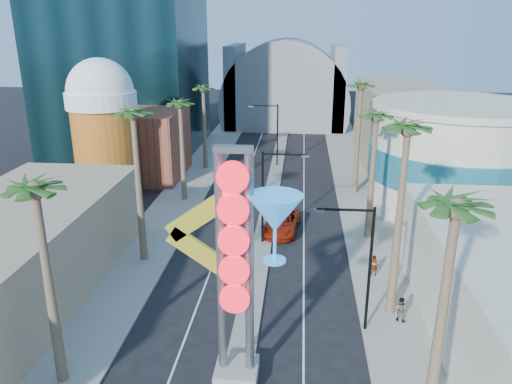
% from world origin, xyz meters
% --- Properties ---
extents(sidewalk_west, '(5.00, 100.00, 0.15)m').
position_xyz_m(sidewalk_west, '(-9.50, 35.00, 0.07)').
color(sidewalk_west, gray).
rests_on(sidewalk_west, ground).
extents(sidewalk_east, '(5.00, 100.00, 0.15)m').
position_xyz_m(sidewalk_east, '(9.50, 35.00, 0.07)').
color(sidewalk_east, gray).
rests_on(sidewalk_east, ground).
extents(median, '(1.60, 84.00, 0.15)m').
position_xyz_m(median, '(0.00, 38.00, 0.07)').
color(median, gray).
rests_on(median, ground).
extents(brick_filler_west, '(10.00, 10.00, 8.00)m').
position_xyz_m(brick_filler_west, '(-16.00, 38.00, 4.00)').
color(brick_filler_west, brown).
rests_on(brick_filler_west, ground).
extents(filler_east, '(10.00, 20.00, 10.00)m').
position_xyz_m(filler_east, '(16.00, 48.00, 5.00)').
color(filler_east, '#9F8866').
rests_on(filler_east, ground).
extents(beer_mug, '(7.00, 7.00, 14.50)m').
position_xyz_m(beer_mug, '(-17.00, 30.00, 7.84)').
color(beer_mug, '#B25717').
rests_on(beer_mug, ground).
extents(turquoise_building, '(16.60, 16.60, 10.60)m').
position_xyz_m(turquoise_building, '(18.00, 30.00, 5.25)').
color(turquoise_building, beige).
rests_on(turquoise_building, ground).
extents(canopy, '(22.00, 16.00, 22.00)m').
position_xyz_m(canopy, '(0.00, 72.00, 4.31)').
color(canopy, slate).
rests_on(canopy, ground).
extents(neon_sign, '(6.53, 2.60, 12.55)m').
position_xyz_m(neon_sign, '(0.82, 2.96, 7.31)').
color(neon_sign, gray).
rests_on(neon_sign, ground).
extents(streetlight_0, '(3.79, 0.25, 8.00)m').
position_xyz_m(streetlight_0, '(0.55, 20.00, 4.88)').
color(streetlight_0, black).
rests_on(streetlight_0, ground).
extents(streetlight_1, '(3.79, 0.25, 8.00)m').
position_xyz_m(streetlight_1, '(-0.55, 44.00, 4.88)').
color(streetlight_1, black).
rests_on(streetlight_1, ground).
extents(streetlight_2, '(3.45, 0.25, 8.00)m').
position_xyz_m(streetlight_2, '(6.72, 8.00, 4.83)').
color(streetlight_2, black).
rests_on(streetlight_2, ground).
extents(palm_0, '(2.40, 2.40, 11.70)m').
position_xyz_m(palm_0, '(-9.00, 2.00, 9.93)').
color(palm_0, brown).
rests_on(palm_0, ground).
extents(palm_1, '(2.40, 2.40, 12.70)m').
position_xyz_m(palm_1, '(-9.00, 16.00, 10.82)').
color(palm_1, brown).
rests_on(palm_1, ground).
extents(palm_2, '(2.40, 2.40, 11.20)m').
position_xyz_m(palm_2, '(-9.00, 30.00, 9.48)').
color(palm_2, brown).
rests_on(palm_2, ground).
extents(palm_3, '(2.40, 2.40, 11.20)m').
position_xyz_m(palm_3, '(-9.00, 42.00, 9.48)').
color(palm_3, brown).
rests_on(palm_3, ground).
extents(palm_4, '(2.40, 2.40, 12.20)m').
position_xyz_m(palm_4, '(9.00, 0.00, 10.38)').
color(palm_4, brown).
rests_on(palm_4, ground).
extents(palm_5, '(2.40, 2.40, 13.20)m').
position_xyz_m(palm_5, '(9.00, 10.00, 11.27)').
color(palm_5, brown).
rests_on(palm_5, ground).
extents(palm_6, '(2.40, 2.40, 11.70)m').
position_xyz_m(palm_6, '(9.00, 22.00, 9.93)').
color(palm_6, brown).
rests_on(palm_6, ground).
extents(palm_7, '(2.40, 2.40, 12.70)m').
position_xyz_m(palm_7, '(9.00, 34.00, 10.82)').
color(palm_7, brown).
rests_on(palm_7, ground).
extents(red_pickup, '(3.52, 6.40, 1.70)m').
position_xyz_m(red_pickup, '(1.50, 22.65, 0.85)').
color(red_pickup, '#9C220C').
rests_on(red_pickup, ground).
extents(pedestrian_a, '(0.67, 0.55, 1.59)m').
position_xyz_m(pedestrian_a, '(8.56, 14.89, 0.94)').
color(pedestrian_a, gray).
rests_on(pedestrian_a, sidewalk_east).
extents(pedestrian_b, '(0.97, 0.91, 1.60)m').
position_xyz_m(pedestrian_b, '(9.44, 9.09, 0.95)').
color(pedestrian_b, gray).
rests_on(pedestrian_b, sidewalk_east).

